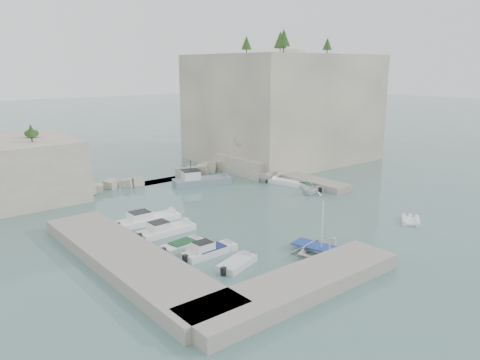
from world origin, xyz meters
TOP-DOWN VIEW (x-y plane):
  - ground at (0.00, 0.00)m, footprint 400.00×400.00m
  - cliff_east at (23.00, 23.00)m, footprint 26.00×22.00m
  - cliff_terrace at (13.00, 18.00)m, footprint 8.00×10.00m
  - outcrop_west at (-20.00, 25.00)m, footprint 16.00×14.00m
  - quay_west at (-17.00, -1.00)m, footprint 5.00×24.00m
  - quay_south at (-10.00, -12.50)m, footprint 18.00×4.00m
  - ledge_east at (13.50, 10.00)m, footprint 3.00×16.00m
  - breakwater at (-1.00, 22.00)m, footprint 28.00×3.00m
  - motorboat_a at (-10.64, 7.44)m, footprint 6.95×2.16m
  - motorboat_b at (-10.86, 3.56)m, footprint 6.05×2.13m
  - motorboat_c at (-11.77, -0.58)m, footprint 4.46×2.14m
  - motorboat_d at (-10.70, -3.16)m, footprint 5.33×1.75m
  - motorboat_e at (-10.49, -6.48)m, footprint 4.23×2.75m
  - rowboat at (-3.24, -8.76)m, footprint 6.21×5.08m
  - inflatable_dinghy at (9.76, -9.16)m, footprint 3.61×3.14m
  - tender_east_a at (9.95, 4.41)m, footprint 3.62×3.27m
  - tender_east_b at (11.72, 6.06)m, footprint 2.09×4.15m
  - tender_east_c at (11.05, 9.79)m, footprint 3.06×5.43m
  - tender_east_d at (10.66, 12.71)m, footprint 5.08×2.84m
  - work_boat at (2.38, 16.86)m, footprint 8.74×4.77m
  - rowboat_mast at (-3.24, -8.76)m, footprint 0.10×0.10m
  - vegetation at (17.83, 24.40)m, footprint 53.48×13.88m

SIDE VIEW (x-z plane):
  - ground at x=0.00m, z-range 0.00..0.00m
  - motorboat_a at x=-10.64m, z-range -0.70..0.70m
  - motorboat_b at x=-10.86m, z-range -0.70..0.70m
  - motorboat_c at x=-11.77m, z-range -0.35..0.35m
  - motorboat_d at x=-10.70m, z-range -0.70..0.70m
  - motorboat_e at x=-10.49m, z-range -0.35..0.35m
  - rowboat at x=-3.24m, z-range -0.56..0.56m
  - inflatable_dinghy at x=9.76m, z-range -0.22..0.22m
  - tender_east_a at x=9.95m, z-range -0.83..0.83m
  - tender_east_b at x=11.72m, z-range -0.35..0.35m
  - tender_east_c at x=11.05m, z-range -0.35..0.35m
  - tender_east_d at x=10.66m, z-range -0.93..0.93m
  - work_boat at x=2.38m, z-range -1.10..1.10m
  - ledge_east at x=13.50m, z-range 0.00..0.80m
  - quay_west at x=-17.00m, z-range 0.00..1.10m
  - quay_south at x=-10.00m, z-range 0.00..1.10m
  - breakwater at x=-1.00m, z-range 0.00..1.40m
  - cliff_terrace at x=13.00m, z-range 0.00..2.50m
  - rowboat_mast at x=-3.24m, z-range 0.56..4.76m
  - outcrop_west at x=-20.00m, z-range 0.00..7.00m
  - cliff_east at x=23.00m, z-range 0.00..17.00m
  - vegetation at x=17.83m, z-range 11.23..24.63m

